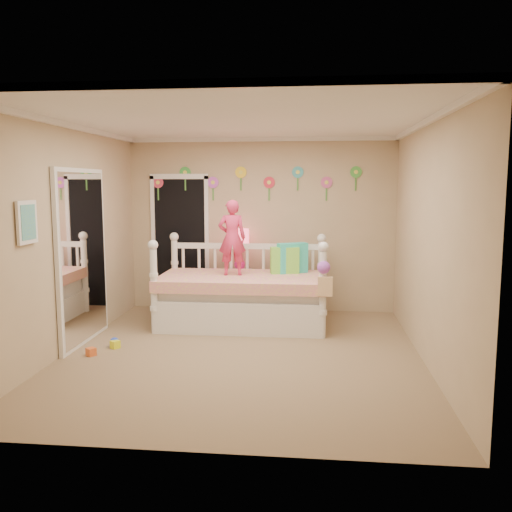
# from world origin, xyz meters

# --- Properties ---
(floor) EXTENTS (4.00, 4.50, 0.01)m
(floor) POSITION_xyz_m (0.00, 0.00, 0.00)
(floor) COLOR #7F684C
(floor) RESTS_ON ground
(ceiling) EXTENTS (4.00, 4.50, 0.01)m
(ceiling) POSITION_xyz_m (0.00, 0.00, 2.60)
(ceiling) COLOR white
(ceiling) RESTS_ON floor
(back_wall) EXTENTS (4.00, 0.01, 2.60)m
(back_wall) POSITION_xyz_m (0.00, 2.25, 1.30)
(back_wall) COLOR tan
(back_wall) RESTS_ON floor
(left_wall) EXTENTS (0.01, 4.50, 2.60)m
(left_wall) POSITION_xyz_m (-2.00, 0.00, 1.30)
(left_wall) COLOR tan
(left_wall) RESTS_ON floor
(right_wall) EXTENTS (0.01, 4.50, 2.60)m
(right_wall) POSITION_xyz_m (2.00, 0.00, 1.30)
(right_wall) COLOR tan
(right_wall) RESTS_ON floor
(crown_molding) EXTENTS (4.00, 4.50, 0.06)m
(crown_molding) POSITION_xyz_m (0.00, 0.00, 2.57)
(crown_molding) COLOR white
(crown_molding) RESTS_ON ceiling
(daybed) EXTENTS (2.28, 1.24, 1.23)m
(daybed) POSITION_xyz_m (-0.16, 1.31, 0.62)
(daybed) COLOR white
(daybed) RESTS_ON floor
(pillow_turquoise) EXTENTS (0.44, 0.33, 0.42)m
(pillow_turquoise) POSITION_xyz_m (0.50, 1.59, 0.90)
(pillow_turquoise) COLOR #24B791
(pillow_turquoise) RESTS_ON daybed
(pillow_lime) EXTENTS (0.41, 0.22, 0.37)m
(pillow_lime) POSITION_xyz_m (0.40, 1.53, 0.87)
(pillow_lime) COLOR #7CDC43
(pillow_lime) RESTS_ON daybed
(child) EXTENTS (0.40, 0.29, 1.02)m
(child) POSITION_xyz_m (-0.30, 1.32, 1.20)
(child) COLOR #DC325D
(child) RESTS_ON daybed
(nightstand) EXTENTS (0.40, 0.32, 0.64)m
(nightstand) POSITION_xyz_m (-0.30, 2.03, 0.32)
(nightstand) COLOR white
(nightstand) RESTS_ON floor
(table_lamp) EXTENTS (0.28, 0.28, 0.61)m
(table_lamp) POSITION_xyz_m (-0.30, 2.03, 1.05)
(table_lamp) COLOR #D21C7A
(table_lamp) RESTS_ON nightstand
(closet_doorway) EXTENTS (0.90, 0.04, 2.07)m
(closet_doorway) POSITION_xyz_m (-1.25, 2.23, 1.03)
(closet_doorway) COLOR black
(closet_doorway) RESTS_ON back_wall
(flower_decals) EXTENTS (3.40, 0.02, 0.50)m
(flower_decals) POSITION_xyz_m (-0.09, 2.24, 1.94)
(flower_decals) COLOR #B2668C
(flower_decals) RESTS_ON back_wall
(mirror_closet) EXTENTS (0.07, 1.30, 2.10)m
(mirror_closet) POSITION_xyz_m (-1.96, 0.30, 1.05)
(mirror_closet) COLOR white
(mirror_closet) RESTS_ON left_wall
(wall_picture) EXTENTS (0.05, 0.34, 0.42)m
(wall_picture) POSITION_xyz_m (-1.97, -0.90, 1.55)
(wall_picture) COLOR white
(wall_picture) RESTS_ON left_wall
(hanging_bag) EXTENTS (0.20, 0.16, 0.36)m
(hanging_bag) POSITION_xyz_m (0.92, 0.73, 0.75)
(hanging_bag) COLOR beige
(hanging_bag) RESTS_ON daybed
(toy_scatter) EXTENTS (0.86, 1.33, 0.11)m
(toy_scatter) POSITION_xyz_m (-1.75, 0.16, 0.06)
(toy_scatter) COLOR #996666
(toy_scatter) RESTS_ON floor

